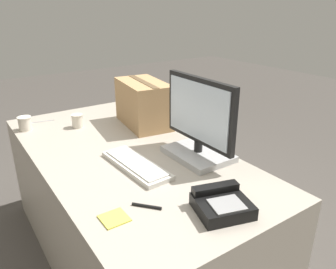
# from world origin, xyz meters

# --- Properties ---
(ground_plane) EXTENTS (12.00, 12.00, 0.00)m
(ground_plane) POSITION_xyz_m (0.00, 0.00, 0.00)
(ground_plane) COLOR #47423D
(office_desk) EXTENTS (1.80, 0.90, 0.72)m
(office_desk) POSITION_xyz_m (0.00, 0.00, 0.36)
(office_desk) COLOR #A89E8E
(office_desk) RESTS_ON ground_plane
(monitor) EXTENTS (0.49, 0.26, 0.42)m
(monitor) POSITION_xyz_m (0.29, 0.28, 0.89)
(monitor) COLOR #B7B7B7
(monitor) RESTS_ON office_desk
(keyboard) EXTENTS (0.45, 0.17, 0.03)m
(keyboard) POSITION_xyz_m (0.21, -0.04, 0.73)
(keyboard) COLOR beige
(keyboard) RESTS_ON office_desk
(desk_phone) EXTENTS (0.24, 0.25, 0.08)m
(desk_phone) POSITION_xyz_m (0.72, 0.05, 0.75)
(desk_phone) COLOR black
(desk_phone) RESTS_ON office_desk
(paper_cup_left) EXTENTS (0.09, 0.09, 0.09)m
(paper_cup_left) POSITION_xyz_m (-0.64, -0.38, 0.76)
(paper_cup_left) COLOR beige
(paper_cup_left) RESTS_ON office_desk
(paper_cup_right) EXTENTS (0.07, 0.07, 0.09)m
(paper_cup_right) POSITION_xyz_m (-0.50, -0.08, 0.76)
(paper_cup_right) COLOR beige
(paper_cup_right) RESTS_ON office_desk
(spoon) EXTENTS (0.05, 0.17, 0.00)m
(spoon) POSITION_xyz_m (-0.75, -0.27, 0.72)
(spoon) COLOR #B2B2B7
(spoon) RESTS_ON office_desk
(cardboard_box) EXTENTS (0.46, 0.30, 0.29)m
(cardboard_box) POSITION_xyz_m (-0.30, 0.30, 0.86)
(cardboard_box) COLOR tan
(cardboard_box) RESTS_ON office_desk
(pen_marker) EXTENTS (0.10, 0.09, 0.01)m
(pen_marker) POSITION_xyz_m (0.54, -0.18, 0.72)
(pen_marker) COLOR black
(pen_marker) RESTS_ON office_desk
(sticky_note_pad) EXTENTS (0.10, 0.10, 0.01)m
(sticky_note_pad) POSITION_xyz_m (0.53, -0.32, 0.72)
(sticky_note_pad) COLOR #E5DB4C
(sticky_note_pad) RESTS_ON office_desk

